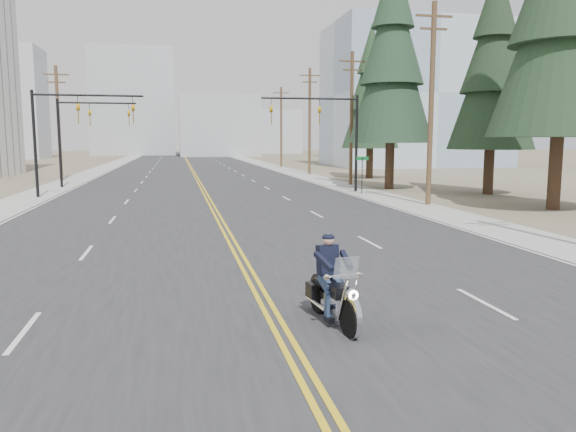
# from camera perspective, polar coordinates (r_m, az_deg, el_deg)

# --- Properties ---
(ground_plane) EXTENTS (400.00, 400.00, 0.00)m
(ground_plane) POSITION_cam_1_polar(r_m,az_deg,el_deg) (8.63, 3.17, -18.36)
(ground_plane) COLOR #776D56
(ground_plane) RESTS_ON ground
(road) EXTENTS (20.00, 200.00, 0.01)m
(road) POSITION_cam_1_polar(r_m,az_deg,el_deg) (77.62, -9.83, 4.84)
(road) COLOR #303033
(road) RESTS_ON ground
(sidewalk_left) EXTENTS (3.00, 200.00, 0.01)m
(sidewalk_left) POSITION_cam_1_polar(r_m,az_deg,el_deg) (78.18, -18.31, 4.59)
(sidewalk_left) COLOR #A5A5A0
(sidewalk_left) RESTS_ON ground
(sidewalk_right) EXTENTS (3.00, 200.00, 0.01)m
(sidewalk_right) POSITION_cam_1_polar(r_m,az_deg,el_deg) (78.75, -1.41, 5.00)
(sidewalk_right) COLOR #A5A5A0
(sidewalk_right) RESTS_ON ground
(traffic_mast_left) EXTENTS (7.10, 0.26, 7.00)m
(traffic_mast_left) POSITION_cam_1_polar(r_m,az_deg,el_deg) (40.14, -21.59, 8.85)
(traffic_mast_left) COLOR black
(traffic_mast_left) RESTS_ON ground
(traffic_mast_right) EXTENTS (7.10, 0.26, 7.00)m
(traffic_mast_right) POSITION_cam_1_polar(r_m,az_deg,el_deg) (41.00, 4.27, 9.33)
(traffic_mast_right) COLOR black
(traffic_mast_right) RESTS_ON ground
(traffic_mast_far) EXTENTS (6.10, 0.26, 7.00)m
(traffic_mast_far) POSITION_cam_1_polar(r_m,az_deg,el_deg) (48.08, -20.29, 8.56)
(traffic_mast_far) COLOR black
(traffic_mast_far) RESTS_ON ground
(street_sign) EXTENTS (0.90, 0.06, 2.62)m
(street_sign) POSITION_cam_1_polar(r_m,az_deg,el_deg) (39.66, 7.55, 4.81)
(street_sign) COLOR black
(street_sign) RESTS_ON ground
(utility_pole_b) EXTENTS (2.20, 0.30, 11.50)m
(utility_pole_b) POSITION_cam_1_polar(r_m,az_deg,el_deg) (33.82, 14.35, 11.23)
(utility_pole_b) COLOR brown
(utility_pole_b) RESTS_ON ground
(utility_pole_c) EXTENTS (2.20, 0.30, 11.00)m
(utility_pole_c) POSITION_cam_1_polar(r_m,az_deg,el_deg) (47.78, 6.47, 10.03)
(utility_pole_c) COLOR brown
(utility_pole_c) RESTS_ON ground
(utility_pole_d) EXTENTS (2.20, 0.30, 11.50)m
(utility_pole_d) POSITION_cam_1_polar(r_m,az_deg,el_deg) (62.24, 2.22, 9.76)
(utility_pole_d) COLOR brown
(utility_pole_d) RESTS_ON ground
(utility_pole_e) EXTENTS (2.20, 0.30, 11.00)m
(utility_pole_e) POSITION_cam_1_polar(r_m,az_deg,el_deg) (78.86, -0.70, 9.16)
(utility_pole_e) COLOR brown
(utility_pole_e) RESTS_ON ground
(utility_pole_left) EXTENTS (2.20, 0.30, 10.50)m
(utility_pole_left) POSITION_cam_1_polar(r_m,az_deg,el_deg) (56.52, -22.28, 8.89)
(utility_pole_left) COLOR brown
(utility_pole_left) RESTS_ON ground
(glass_building) EXTENTS (24.00, 16.00, 20.00)m
(glass_building) POSITION_cam_1_polar(r_m,az_deg,el_deg) (84.84, 12.64, 11.77)
(glass_building) COLOR #9EB5CC
(glass_building) RESTS_ON ground
(haze_bldg_a) EXTENTS (14.00, 12.00, 22.00)m
(haze_bldg_a) POSITION_cam_1_polar(r_m,az_deg,el_deg) (127.08, -26.76, 10.19)
(haze_bldg_a) COLOR #B7BCC6
(haze_bldg_a) RESTS_ON ground
(haze_bldg_b) EXTENTS (18.00, 14.00, 14.00)m
(haze_bldg_b) POSITION_cam_1_polar(r_m,az_deg,el_deg) (132.91, -7.04, 9.08)
(haze_bldg_b) COLOR #ADB2B7
(haze_bldg_b) RESTS_ON ground
(haze_bldg_c) EXTENTS (16.00, 12.00, 18.00)m
(haze_bldg_c) POSITION_cam_1_polar(r_m,az_deg,el_deg) (124.88, 8.52, 10.06)
(haze_bldg_c) COLOR #B7BCC6
(haze_bldg_c) RESTS_ON ground
(haze_bldg_d) EXTENTS (20.00, 15.00, 26.00)m
(haze_bldg_d) POSITION_cam_1_polar(r_m,az_deg,el_deg) (148.13, -15.41, 11.05)
(haze_bldg_d) COLOR #ADB2B7
(haze_bldg_d) RESTS_ON ground
(haze_bldg_e) EXTENTS (14.00, 14.00, 12.00)m
(haze_bldg_e) POSITION_cam_1_polar(r_m,az_deg,el_deg) (159.81, -1.56, 8.54)
(haze_bldg_e) COLOR #B7BCC6
(haze_bldg_e) RESTS_ON ground
(motorcyclist) EXTENTS (1.29, 2.48, 1.86)m
(motorcyclist) POSITION_cam_1_polar(r_m,az_deg,el_deg) (11.62, 4.66, -6.56)
(motorcyclist) COLOR black
(motorcyclist) RESTS_ON ground
(conifer_mid) EXTENTS (5.89, 5.89, 15.70)m
(conifer_mid) POSITION_cam_1_polar(r_m,az_deg,el_deg) (42.16, 20.18, 14.40)
(conifer_mid) COLOR #382619
(conifer_mid) RESTS_ON ground
(conifer_tall) EXTENTS (6.42, 6.42, 17.84)m
(conifer_tall) POSITION_cam_1_polar(r_m,az_deg,el_deg) (44.75, 10.54, 15.92)
(conifer_tall) COLOR #382619
(conifer_tall) RESTS_ON ground
(conifer_far) EXTENTS (5.58, 5.58, 14.94)m
(conifer_far) POSITION_cam_1_polar(r_m,az_deg,el_deg) (56.49, 8.43, 12.52)
(conifer_far) COLOR #382619
(conifer_far) RESTS_ON ground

